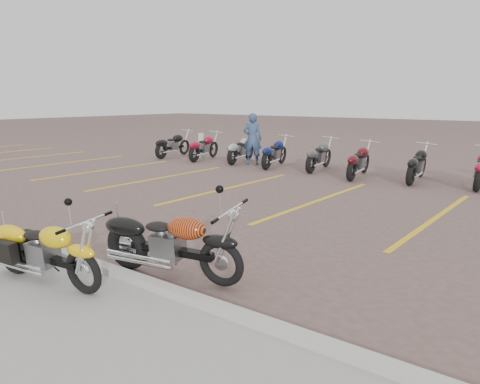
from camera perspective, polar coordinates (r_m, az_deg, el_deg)
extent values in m
plane|color=brown|center=(8.11, -4.14, -5.92)|extent=(100.00, 100.00, 0.00)
cube|color=#ADAAA3|center=(6.82, -15.53, -9.20)|extent=(60.00, 0.18, 0.12)
torus|color=black|center=(6.16, -18.33, -9.34)|extent=(0.60, 0.16, 0.59)
torus|color=black|center=(7.24, -25.65, -6.79)|extent=(0.64, 0.22, 0.62)
cube|color=black|center=(6.67, -22.33, -7.54)|extent=(1.18, 0.24, 0.09)
cube|color=slate|center=(6.69, -22.60, -7.02)|extent=(0.41, 0.31, 0.31)
ellipsoid|color=#DDB40B|center=(6.38, -21.18, -5.23)|extent=(0.55, 0.35, 0.27)
ellipsoid|color=black|center=(6.71, -23.35, -4.91)|extent=(0.38, 0.27, 0.11)
torus|color=black|center=(6.07, -2.15, -8.77)|extent=(0.65, 0.23, 0.64)
torus|color=black|center=(6.91, -13.39, -6.56)|extent=(0.70, 0.29, 0.68)
cube|color=black|center=(6.44, -8.16, -7.14)|extent=(1.28, 0.35, 0.10)
cube|color=slate|center=(6.45, -8.54, -6.57)|extent=(0.46, 0.37, 0.34)
ellipsoid|color=black|center=(6.19, -6.15, -4.42)|extent=(0.62, 0.42, 0.30)
ellipsoid|color=black|center=(6.45, -9.54, -4.22)|extent=(0.43, 0.32, 0.12)
imported|color=navy|center=(17.20, 1.52, 6.48)|extent=(0.82, 0.72, 1.88)
cube|color=silver|center=(19.40, -4.77, 5.68)|extent=(0.15, 0.15, 1.00)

